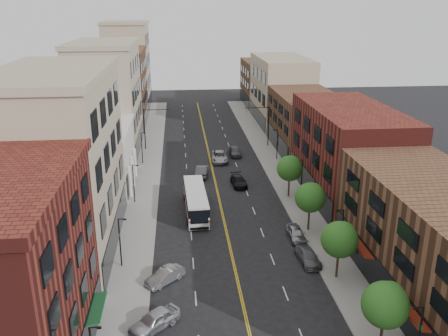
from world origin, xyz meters
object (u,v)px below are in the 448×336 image
object	(u,v)px
car_lane_a	(239,181)
car_angle_a	(154,320)
car_parked_far	(296,233)
car_lane_b	(220,156)
car_lane_c	(235,151)
car_angle_b	(165,276)
car_lane_behind	(202,171)
city_bus	(196,200)
car_parked_mid	(308,256)

from	to	relation	value
car_lane_a	car_angle_a	bearing A→B (deg)	-113.62
car_parked_far	car_lane_a	size ratio (longest dim) A/B	0.87
car_parked_far	car_lane_a	xyz separation A→B (m)	(-4.20, 16.72, -0.02)
car_lane_b	car_lane_c	world-z (taller)	car_lane_b
car_angle_b	car_lane_a	xyz separation A→B (m)	(9.92, 23.93, 0.01)
car_angle_a	car_lane_behind	distance (m)	35.51
car_angle_a	car_lane_c	bearing A→B (deg)	124.86
car_parked_far	car_lane_c	world-z (taller)	car_lane_c
city_bus	car_lane_b	size ratio (longest dim) A/B	1.95
car_lane_behind	car_lane_b	xyz separation A→B (m)	(3.30, 6.86, 0.01)
car_angle_a	car_lane_b	bearing A→B (deg)	127.63
car_lane_behind	car_lane_b	world-z (taller)	car_lane_b
car_lane_a	car_lane_c	xyz separation A→B (m)	(1.16, 14.15, 0.09)
car_angle_b	car_lane_c	world-z (taller)	car_lane_c
car_angle_a	city_bus	bearing A→B (deg)	128.89
car_angle_b	car_lane_b	world-z (taller)	car_lane_b
city_bus	car_parked_far	size ratio (longest dim) A/B	2.77
city_bus	car_lane_behind	world-z (taller)	city_bus
car_lane_b	car_angle_a	bearing A→B (deg)	-98.69
car_angle_a	car_lane_behind	bearing A→B (deg)	130.54
car_lane_a	car_lane_b	size ratio (longest dim) A/B	0.81
car_lane_behind	car_lane_a	bearing A→B (deg)	144.77
car_angle_b	city_bus	bearing A→B (deg)	125.20
car_lane_behind	car_parked_far	bearing A→B (deg)	120.47
car_lane_b	car_lane_c	bearing A→B (deg)	47.04
car_lane_behind	car_lane_a	distance (m)	6.76
car_parked_mid	car_parked_far	world-z (taller)	car_parked_far
car_lane_behind	car_lane_c	size ratio (longest dim) A/B	1.07
city_bus	car_lane_b	distance (m)	20.41
car_lane_b	car_lane_a	bearing A→B (deg)	-78.23
car_lane_c	car_angle_a	bearing A→B (deg)	-108.21
car_angle_b	car_lane_b	size ratio (longest dim) A/B	0.70
car_parked_far	car_lane_behind	size ratio (longest dim) A/B	0.85
car_angle_b	car_lane_behind	world-z (taller)	car_lane_behind
car_angle_b	car_lane_c	bearing A→B (deg)	121.71
car_lane_a	car_angle_b	bearing A→B (deg)	-116.98
car_angle_a	car_lane_a	world-z (taller)	car_angle_a
car_parked_mid	car_lane_a	bearing A→B (deg)	96.80
car_angle_b	car_lane_b	distance (m)	36.29
car_lane_behind	city_bus	bearing A→B (deg)	90.85
car_angle_b	car_angle_a	bearing A→B (deg)	-47.99
car_lane_a	car_lane_b	distance (m)	11.54
car_angle_b	car_parked_far	world-z (taller)	car_parked_far
car_angle_a	car_lane_c	distance (m)	46.19
city_bus	car_lane_b	world-z (taller)	city_bus
city_bus	car_angle_a	world-z (taller)	city_bus
car_angle_b	car_parked_mid	world-z (taller)	car_angle_b
car_angle_a	car_parked_far	world-z (taller)	car_angle_a
car_lane_a	car_lane_c	distance (m)	14.20
car_lane_behind	car_lane_c	xyz separation A→B (m)	(6.16, 9.60, -0.02)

